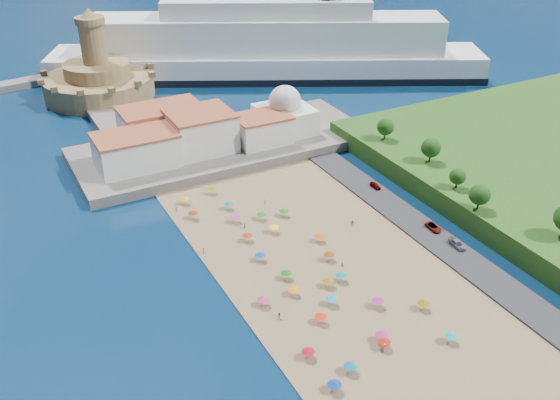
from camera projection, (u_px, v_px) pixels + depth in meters
ground at (319, 289)px, 131.20m from camera, size 700.00×700.00×0.00m
terrace at (224, 146)px, 190.69m from camera, size 90.00×36.00×3.00m
jetty at (122, 121)px, 208.84m from camera, size 18.00×70.00×2.40m
waterfront_buildings at (181, 134)px, 182.75m from camera, size 57.00×29.00×11.00m
domed_building at (285, 114)px, 193.60m from camera, size 16.00×16.00×15.00m
fortress at (98, 79)px, 229.22m from camera, size 40.00×40.00×32.40m
cruise_ship at (267, 50)px, 247.28m from camera, size 165.50×100.23×37.71m
beach_parasols at (341, 315)px, 120.61m from camera, size 30.57×115.60×2.20m
beachgoers at (309, 293)px, 128.25m from camera, size 38.09×95.66×1.88m
parked_cars at (429, 224)px, 151.35m from camera, size 2.39×36.83×1.45m
hillside_trees at (535, 215)px, 137.73m from camera, size 14.36×110.76×7.94m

